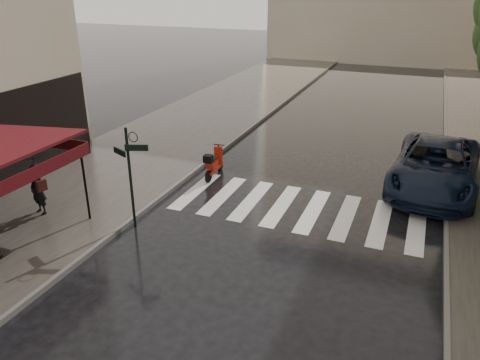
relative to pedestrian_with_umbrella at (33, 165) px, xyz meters
The scene contains 9 objects.
ground 5.24m from the pedestrian_with_umbrella, 30.19° to the right, with size 120.00×120.00×0.00m, color black.
sidewalk_near 9.66m from the pedestrian_with_umbrella, 91.36° to the left, with size 6.00×60.00×0.12m, color #38332D.
curb_near 10.06m from the pedestrian_with_umbrella, 73.47° to the left, with size 0.12×60.00×0.16m, color #595651.
curb_far 15.19m from the pedestrian_with_umbrella, 39.06° to the left, with size 0.12×60.00×0.16m, color #595651.
crosswalk 8.24m from the pedestrian_with_umbrella, 25.86° to the left, with size 7.85×3.20×0.01m.
signpost 3.12m from the pedestrian_with_umbrella, ahead, with size 1.17×0.29×3.10m.
pedestrian_with_umbrella is the anchor object (origin of this frame).
scooter 6.23m from the pedestrian_with_umbrella, 53.43° to the left, with size 0.45×1.65×1.09m.
parked_car 13.23m from the pedestrian_with_umbrella, 31.34° to the left, with size 2.77×6.00×1.67m, color black.
Camera 1 is at (6.32, -7.27, 6.84)m, focal length 35.00 mm.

